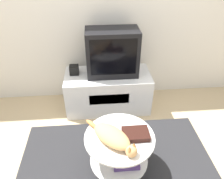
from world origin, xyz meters
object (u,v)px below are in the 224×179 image
Objects in this scene: tv at (112,53)px; dvd_box at (136,134)px; cat at (113,137)px; speaker at (74,70)px.

dvd_box is (0.11, -1.04, -0.29)m from tv.
tv is 1.29× the size of cat.
speaker is (-0.47, 0.03, -0.22)m from tv.
cat reaches higher than dvd_box.
cat is at bearing -94.64° from tv.
cat is (-0.09, -1.09, -0.25)m from tv.
speaker is 0.48× the size of dvd_box.
dvd_box is 0.21m from cat.
speaker is at bearing 176.91° from tv.
tv is 5.55× the size of speaker.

